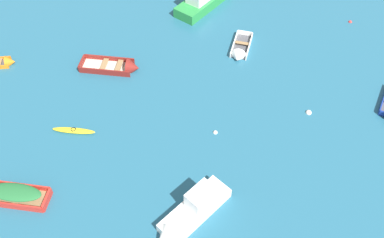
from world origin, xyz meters
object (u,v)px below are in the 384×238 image
rowboat_maroon_back_row_center (122,67)px  rowboat_red_cluster_outer (5,193)px  rowboat_orange_back_row_right (3,63)px  mooring_buoy_between_boats_right (215,133)px  kayak_yellow_back_row_left (74,130)px  mooring_buoy_near_foreground (350,22)px  mooring_buoy_midfield (309,113)px  motor_launch_white_far_back (191,212)px  rowboat_white_foreground_center (240,52)px

rowboat_maroon_back_row_center → rowboat_red_cluster_outer: rowboat_maroon_back_row_center is taller
rowboat_orange_back_row_right → mooring_buoy_between_boats_right: size_ratio=11.70×
kayak_yellow_back_row_left → mooring_buoy_near_foreground: bearing=39.1°
rowboat_red_cluster_outer → mooring_buoy_midfield: (18.11, 9.98, -0.41)m
rowboat_orange_back_row_right → mooring_buoy_midfield: 23.87m
rowboat_orange_back_row_right → mooring_buoy_between_boats_right: 18.02m
rowboat_orange_back_row_right → rowboat_maroon_back_row_center: (9.51, 0.96, 0.08)m
rowboat_red_cluster_outer → rowboat_maroon_back_row_center: bearing=72.9°
rowboat_red_cluster_outer → motor_launch_white_far_back: 11.22m
mooring_buoy_midfield → mooring_buoy_near_foreground: size_ratio=1.38×
motor_launch_white_far_back → rowboat_red_cluster_outer: bearing=-177.4°
mooring_buoy_between_boats_right → rowboat_white_foreground_center: bearing=84.2°
rowboat_maroon_back_row_center → motor_launch_white_far_back: bearing=-57.8°
kayak_yellow_back_row_left → mooring_buoy_midfield: (15.88, 4.41, -0.14)m
rowboat_orange_back_row_right → mooring_buoy_between_boats_right: rowboat_orange_back_row_right is taller
rowboat_red_cluster_outer → mooring_buoy_midfield: 20.68m
rowboat_maroon_back_row_center → mooring_buoy_midfield: (14.32, -2.30, -0.23)m
rowboat_white_foreground_center → mooring_buoy_near_foreground: 10.98m
rowboat_red_cluster_outer → kayak_yellow_back_row_left: bearing=68.3°
motor_launch_white_far_back → kayak_yellow_back_row_left: bearing=150.6°
rowboat_white_foreground_center → motor_launch_white_far_back: motor_launch_white_far_back is taller
mooring_buoy_midfield → mooring_buoy_near_foreground: mooring_buoy_midfield is taller
mooring_buoy_midfield → rowboat_maroon_back_row_center: bearing=170.9°
kayak_yellow_back_row_left → rowboat_red_cluster_outer: bearing=-111.7°
motor_launch_white_far_back → rowboat_maroon_back_row_center: bearing=122.2°
mooring_buoy_between_boats_right → motor_launch_white_far_back: bearing=-95.0°
kayak_yellow_back_row_left → motor_launch_white_far_back: 10.32m
rowboat_white_foreground_center → kayak_yellow_back_row_left: 14.48m
rowboat_white_foreground_center → motor_launch_white_far_back: size_ratio=0.74×
kayak_yellow_back_row_left → mooring_buoy_between_boats_right: bearing=8.9°
rowboat_maroon_back_row_center → mooring_buoy_near_foreground: rowboat_maroon_back_row_center is taller
kayak_yellow_back_row_left → mooring_buoy_near_foreground: (19.66, 15.99, -0.14)m
mooring_buoy_midfield → mooring_buoy_near_foreground: 12.18m
mooring_buoy_between_boats_right → mooring_buoy_near_foreground: size_ratio=1.02×
rowboat_maroon_back_row_center → mooring_buoy_near_foreground: size_ratio=15.29×
rowboat_maroon_back_row_center → rowboat_red_cluster_outer: size_ratio=1.06×
rowboat_white_foreground_center → kayak_yellow_back_row_left: rowboat_white_foreground_center is taller
rowboat_red_cluster_outer → kayak_yellow_back_row_left: (2.22, 5.57, -0.28)m
mooring_buoy_midfield → mooring_buoy_near_foreground: (3.78, 11.57, 0.00)m
motor_launch_white_far_back → rowboat_white_foreground_center: bearing=84.5°
mooring_buoy_midfield → mooring_buoy_between_boats_right: mooring_buoy_midfield is taller
kayak_yellow_back_row_left → motor_launch_white_far_back: (8.98, -5.07, 0.44)m
motor_launch_white_far_back → mooring_buoy_near_foreground: motor_launch_white_far_back is taller
rowboat_white_foreground_center → kayak_yellow_back_row_left: (-10.43, -10.05, -0.07)m
rowboat_white_foreground_center → motor_launch_white_far_back: 15.19m
rowboat_white_foreground_center → mooring_buoy_midfield: rowboat_white_foreground_center is taller
rowboat_maroon_back_row_center → rowboat_red_cluster_outer: 12.85m
mooring_buoy_midfield → rowboat_red_cluster_outer: bearing=-151.1°
mooring_buoy_midfield → rowboat_orange_back_row_right: bearing=176.8°
rowboat_maroon_back_row_center → mooring_buoy_near_foreground: (18.10, 9.27, -0.23)m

